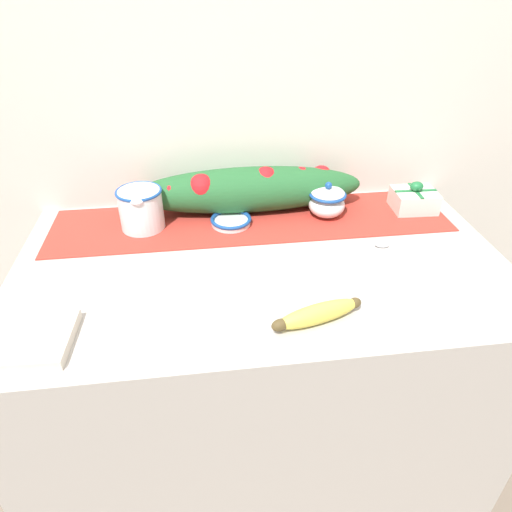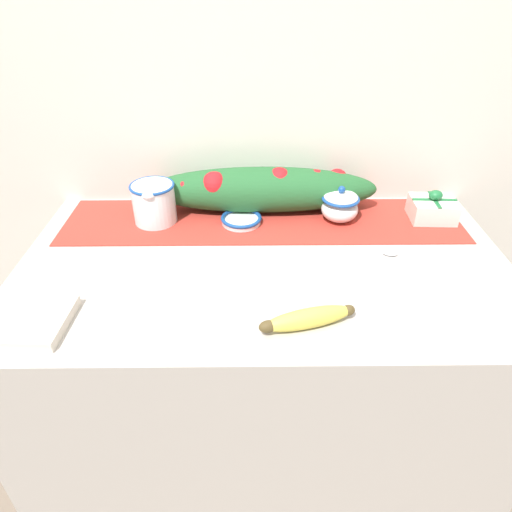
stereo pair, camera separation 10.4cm
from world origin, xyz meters
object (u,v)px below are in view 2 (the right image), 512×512
at_px(gift_box, 432,209).
at_px(small_dish, 241,219).
at_px(sugar_bowl, 340,206).
at_px(napkin_stack, 31,321).
at_px(cream_pitcher, 154,202).
at_px(spoon, 386,253).
at_px(banana, 308,318).

bearing_deg(gift_box, small_dish, -177.76).
distance_m(sugar_bowl, napkin_stack, 0.81).
distance_m(sugar_bowl, small_dish, 0.28).
relative_size(cream_pitcher, napkin_stack, 0.96).
relative_size(small_dish, gift_box, 0.91).
xyz_separation_m(cream_pitcher, spoon, (0.60, -0.17, -0.06)).
distance_m(banana, gift_box, 0.60).
relative_size(banana, spoon, 1.33).
height_order(banana, gift_box, gift_box).
height_order(cream_pitcher, small_dish, cream_pitcher).
height_order(sugar_bowl, small_dish, sugar_bowl).
bearing_deg(gift_box, spoon, -133.42).
bearing_deg(sugar_bowl, napkin_stack, -148.07).
height_order(cream_pitcher, napkin_stack, cream_pitcher).
height_order(small_dish, napkin_stack, same).
height_order(cream_pitcher, spoon, cream_pitcher).
bearing_deg(spoon, gift_box, 57.81).
relative_size(banana, gift_box, 1.64).
relative_size(cream_pitcher, gift_box, 1.14).
xyz_separation_m(banana, spoon, (0.23, 0.26, -0.02)).
distance_m(spoon, napkin_stack, 0.82).
bearing_deg(banana, cream_pitcher, 130.83).
height_order(small_dish, banana, banana).
bearing_deg(gift_box, cream_pitcher, -179.56).
distance_m(cream_pitcher, banana, 0.58).
bearing_deg(sugar_bowl, banana, -106.99).
height_order(spoon, napkin_stack, napkin_stack).
xyz_separation_m(sugar_bowl, gift_box, (0.26, 0.01, -0.01)).
height_order(cream_pitcher, sugar_bowl, cream_pitcher).
distance_m(small_dish, gift_box, 0.54).
bearing_deg(banana, small_dish, 108.28).
bearing_deg(sugar_bowl, spoon, -62.18).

